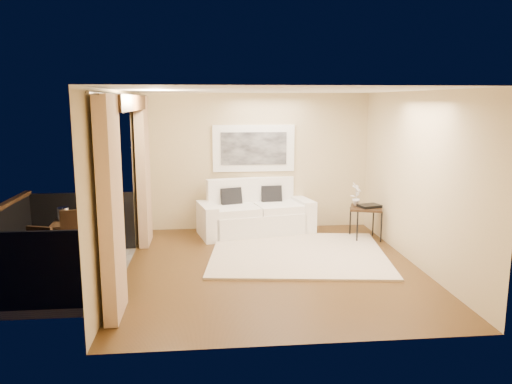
{
  "coord_description": "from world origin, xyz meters",
  "views": [
    {
      "loc": [
        -1.0,
        -7.34,
        2.56
      ],
      "look_at": [
        -0.18,
        0.79,
        1.05
      ],
      "focal_mm": 35.0,
      "sensor_mm": 36.0,
      "label": 1
    }
  ],
  "objects": [
    {
      "name": "glass_b",
      "position": [
        -2.93,
        0.34,
        0.78
      ],
      "size": [
        0.06,
        0.06,
        0.12
      ],
      "primitive_type": "cylinder",
      "color": "silver",
      "rests_on": "bistro_table"
    },
    {
      "name": "vase",
      "position": [
        -3.04,
        0.15,
        0.81
      ],
      "size": [
        0.04,
        0.04,
        0.18
      ],
      "primitive_type": "cylinder",
      "color": "white",
      "rests_on": "bistro_table"
    },
    {
      "name": "sofa",
      "position": [
        -0.08,
        2.1,
        0.37
      ],
      "size": [
        2.31,
        1.36,
        1.04
      ],
      "rotation": [
        0.0,
        0.0,
        0.21
      ],
      "color": "white",
      "rests_on": "floor"
    },
    {
      "name": "bistro_table",
      "position": [
        -3.06,
        0.35,
        0.63
      ],
      "size": [
        0.66,
        0.66,
        0.72
      ],
      "rotation": [
        0.0,
        0.0,
        0.09
      ],
      "color": "black",
      "rests_on": "balcony"
    },
    {
      "name": "floor",
      "position": [
        0.0,
        0.0,
        0.0
      ],
      "size": [
        5.0,
        5.0,
        0.0
      ],
      "primitive_type": "plane",
      "color": "#523618",
      "rests_on": "ground"
    },
    {
      "name": "glass_a",
      "position": [
        -2.93,
        0.28,
        0.78
      ],
      "size": [
        0.06,
        0.06,
        0.12
      ],
      "primitive_type": "cylinder",
      "color": "white",
      "rests_on": "bistro_table"
    },
    {
      "name": "tray",
      "position": [
        1.98,
        1.4,
        0.64
      ],
      "size": [
        0.44,
        0.37,
        0.05
      ],
      "primitive_type": "cube",
      "rotation": [
        0.0,
        0.0,
        0.28
      ],
      "color": "black",
      "rests_on": "side_table"
    },
    {
      "name": "rug",
      "position": [
        0.51,
        0.6,
        0.02
      ],
      "size": [
        3.17,
        2.85,
        0.04
      ],
      "primitive_type": "cube",
      "rotation": [
        0.0,
        0.0,
        -0.13
      ],
      "color": "beige",
      "rests_on": "floor"
    },
    {
      "name": "balcony_chair_near",
      "position": [
        -3.29,
        -0.62,
        0.5
      ],
      "size": [
        0.48,
        0.49,
        0.88
      ],
      "rotation": [
        0.0,
        0.0,
        -0.34
      ],
      "color": "black",
      "rests_on": "balcony"
    },
    {
      "name": "curtains",
      "position": [
        -2.11,
        0.0,
        1.34
      ],
      "size": [
        0.16,
        4.8,
        2.64
      ],
      "color": "tan",
      "rests_on": "ground"
    },
    {
      "name": "room_shell",
      "position": [
        -2.13,
        0.0,
        2.52
      ],
      "size": [
        5.0,
        6.4,
        5.0
      ],
      "color": "white",
      "rests_on": "ground"
    },
    {
      "name": "artwork",
      "position": [
        -0.06,
        2.46,
        1.62
      ],
      "size": [
        1.62,
        0.07,
        0.92
      ],
      "color": "white",
      "rests_on": "room_shell"
    },
    {
      "name": "orchid",
      "position": [
        1.78,
        1.57,
        0.83
      ],
      "size": [
        0.27,
        0.28,
        0.44
      ],
      "primitive_type": "imported",
      "rotation": [
        0.0,
        0.0,
        0.84
      ],
      "color": "white",
      "rests_on": "side_table"
    },
    {
      "name": "side_table",
      "position": [
        1.93,
        1.42,
        0.55
      ],
      "size": [
        0.71,
        0.71,
        0.61
      ],
      "rotation": [
        0.0,
        0.0,
        -0.32
      ],
      "color": "black",
      "rests_on": "floor"
    },
    {
      "name": "ice_bucket",
      "position": [
        -3.23,
        0.48,
        0.82
      ],
      "size": [
        0.18,
        0.18,
        0.2
      ],
      "primitive_type": "cylinder",
      "color": "silver",
      "rests_on": "bistro_table"
    },
    {
      "name": "balcony_chair_far",
      "position": [
        -2.9,
        -0.06,
        0.59
      ],
      "size": [
        0.53,
        0.54,
        1.01
      ],
      "rotation": [
        0.0,
        0.0,
        3.39
      ],
      "color": "black",
      "rests_on": "balcony"
    },
    {
      "name": "balcony",
      "position": [
        -3.31,
        0.0,
        0.18
      ],
      "size": [
        1.81,
        2.6,
        1.17
      ],
      "color": "#605B56",
      "rests_on": "ground"
    },
    {
      "name": "candle",
      "position": [
        -3.02,
        0.45,
        0.75
      ],
      "size": [
        0.06,
        0.06,
        0.07
      ],
      "primitive_type": "cylinder",
      "color": "#F94316",
      "rests_on": "bistro_table"
    }
  ]
}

